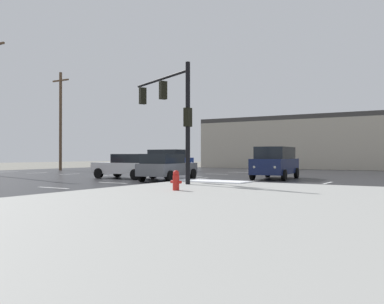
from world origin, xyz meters
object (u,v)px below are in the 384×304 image
object	(u,v)px
suv_blue	(167,160)
utility_pole_far	(61,119)
sedan_grey	(167,167)
traffic_signal_mast	(172,105)
sedan_white	(128,166)
fire_hydrant	(176,180)
suv_navy	(275,162)

from	to	relation	value
suv_blue	utility_pole_far	distance (m)	11.49
sedan_grey	traffic_signal_mast	bearing A→B (deg)	-147.79
sedan_white	utility_pole_far	world-z (taller)	utility_pole_far
fire_hydrant	suv_navy	size ratio (longest dim) A/B	0.16
traffic_signal_mast	sedan_grey	bearing A→B (deg)	-24.89
suv_blue	fire_hydrant	bearing A→B (deg)	-50.70
traffic_signal_mast	suv_blue	distance (m)	18.24
suv_navy	utility_pole_far	size ratio (longest dim) A/B	0.51
traffic_signal_mast	suv_navy	world-z (taller)	traffic_signal_mast
sedan_grey	sedan_white	world-z (taller)	same
sedan_white	traffic_signal_mast	bearing A→B (deg)	150.88
sedan_white	utility_pole_far	bearing A→B (deg)	-25.80
sedan_white	utility_pole_far	distance (m)	17.13
sedan_grey	suv_blue	bearing A→B (deg)	28.06
traffic_signal_mast	utility_pole_far	size ratio (longest dim) A/B	0.60
traffic_signal_mast	sedan_white	bearing A→B (deg)	-3.55
traffic_signal_mast	suv_blue	world-z (taller)	traffic_signal_mast
suv_navy	utility_pole_far	xyz separation A→B (m)	(-23.15, 2.75, 3.99)
sedan_white	utility_pole_far	xyz separation A→B (m)	(-14.89, 7.35, 4.22)
fire_hydrant	suv_blue	xyz separation A→B (m)	(-13.29, 18.40, 0.55)
suv_blue	sedan_white	bearing A→B (deg)	-63.31
sedan_grey	sedan_white	distance (m)	3.46
suv_navy	suv_blue	world-z (taller)	same
fire_hydrant	utility_pole_far	bearing A→B (deg)	148.40
suv_navy	utility_pole_far	distance (m)	23.65
sedan_white	sedan_grey	bearing A→B (deg)	172.13
suv_navy	suv_blue	size ratio (longest dim) A/B	1.01
utility_pole_far	sedan_white	bearing A→B (deg)	-26.28
traffic_signal_mast	suv_navy	distance (m)	8.75
traffic_signal_mast	sedan_grey	distance (m)	4.72
traffic_signal_mast	fire_hydrant	distance (m)	5.89
utility_pole_far	suv_navy	bearing A→B (deg)	-6.77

